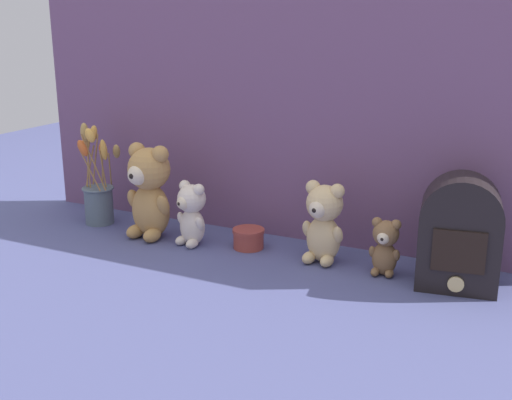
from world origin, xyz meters
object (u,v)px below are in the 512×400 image
(teddy_bear_large, at_px, (149,189))
(teddy_bear_tiny, at_px, (385,246))
(teddy_bear_small, at_px, (191,213))
(vintage_radio, at_px, (460,233))
(flower_vase, at_px, (98,191))
(teddy_bear_medium, at_px, (323,221))
(decorative_tin_tall, at_px, (248,238))

(teddy_bear_large, xyz_separation_m, teddy_bear_tiny, (0.67, 0.02, -0.07))
(teddy_bear_small, relative_size, vintage_radio, 0.67)
(flower_vase, relative_size, vintage_radio, 1.17)
(teddy_bear_large, relative_size, teddy_bear_tiny, 1.87)
(teddy_bear_tiny, height_order, vintage_radio, vintage_radio)
(teddy_bear_medium, bearing_deg, teddy_bear_large, -175.94)
(teddy_bear_small, bearing_deg, flower_vase, 173.92)
(teddy_bear_small, relative_size, decorative_tin_tall, 2.04)
(vintage_radio, distance_m, decorative_tin_tall, 0.56)
(decorative_tin_tall, bearing_deg, teddy_bear_medium, -1.85)
(teddy_bear_medium, height_order, vintage_radio, vintage_radio)
(decorative_tin_tall, bearing_deg, teddy_bear_small, -163.31)
(teddy_bear_small, height_order, teddy_bear_tiny, teddy_bear_small)
(teddy_bear_medium, bearing_deg, teddy_bear_tiny, -4.79)
(teddy_bear_large, height_order, vintage_radio, teddy_bear_large)
(teddy_bear_large, bearing_deg, flower_vase, 170.70)
(teddy_bear_large, bearing_deg, teddy_bear_tiny, 1.90)
(teddy_bear_large, bearing_deg, teddy_bear_medium, 4.06)
(vintage_radio, bearing_deg, flower_vase, 179.80)
(teddy_bear_large, distance_m, teddy_bear_tiny, 0.68)
(teddy_bear_tiny, bearing_deg, teddy_bear_large, -178.10)
(teddy_bear_tiny, xyz_separation_m, decorative_tin_tall, (-0.38, 0.02, -0.05))
(teddy_bear_medium, relative_size, teddy_bear_tiny, 1.47)
(flower_vase, xyz_separation_m, vintage_radio, (1.06, -0.00, 0.03))
(flower_vase, bearing_deg, teddy_bear_small, -6.08)
(flower_vase, bearing_deg, teddy_bear_medium, 0.07)
(teddy_bear_small, bearing_deg, teddy_bear_large, 178.98)
(vintage_radio, relative_size, decorative_tin_tall, 3.05)
(flower_vase, bearing_deg, decorative_tin_tall, 0.89)
(teddy_bear_tiny, distance_m, flower_vase, 0.89)
(teddy_bear_small, bearing_deg, teddy_bear_tiny, 2.66)
(flower_vase, bearing_deg, teddy_bear_tiny, -0.83)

